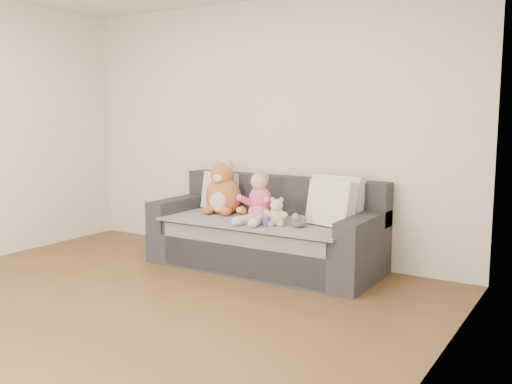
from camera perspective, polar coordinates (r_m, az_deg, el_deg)
room_shell at (r=4.25m, az=-13.96°, el=5.33°), size 5.00×5.00×5.00m
sofa at (r=5.48m, az=1.05°, el=-4.33°), size 2.20×0.94×0.85m
cushion_left at (r=5.94m, az=-3.51°, el=0.10°), size 0.44×0.24×0.40m
cushion_right_back at (r=5.24m, az=8.12°, el=-0.76°), size 0.48×0.22×0.45m
cushion_right_front at (r=5.09m, az=7.54°, el=-1.15°), size 0.48×0.30×0.42m
toddler at (r=5.26m, az=0.21°, el=-0.88°), size 0.33×0.48×0.47m
plush_cat at (r=5.70m, az=-3.34°, el=-0.07°), size 0.46×0.42×0.57m
teddy_bear at (r=5.09m, az=2.08°, el=-2.22°), size 0.20×0.16×0.26m
plush_cow at (r=5.02m, az=4.30°, el=-2.86°), size 0.12×0.19×0.15m
sippy_cup at (r=5.07m, az=1.04°, el=-2.78°), size 0.10×0.07×0.11m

